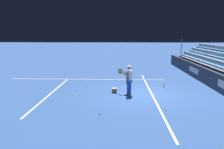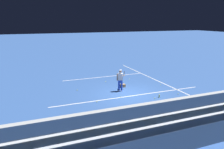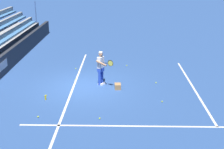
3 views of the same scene
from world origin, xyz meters
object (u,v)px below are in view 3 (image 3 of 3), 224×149
at_px(tennis_ball_far_left, 38,117).
at_px(water_bottle, 45,98).
at_px(tennis_ball_near_player, 100,118).
at_px(tennis_ball_toward_net, 76,80).
at_px(tennis_ball_stray_back, 156,83).
at_px(tennis_ball_midcourt, 162,102).
at_px(tennis_player, 101,68).
at_px(ball_box_cardboard, 118,86).
at_px(tennis_ball_on_baseline, 76,69).
at_px(tennis_ball_by_box, 46,95).
at_px(tennis_ball_far_right, 127,65).

relative_size(tennis_ball_far_left, water_bottle, 0.30).
bearing_deg(tennis_ball_near_player, tennis_ball_toward_net, -160.74).
bearing_deg(tennis_ball_stray_back, tennis_ball_near_player, -33.31).
bearing_deg(tennis_ball_midcourt, tennis_player, -127.46).
relative_size(ball_box_cardboard, tennis_ball_far_left, 6.06).
bearing_deg(tennis_ball_midcourt, tennis_ball_on_baseline, -136.20).
bearing_deg(tennis_ball_midcourt, tennis_ball_by_box, -96.20).
xyz_separation_m(tennis_ball_stray_back, tennis_ball_on_baseline, (-2.28, -4.46, 0.00)).
xyz_separation_m(tennis_ball_on_baseline, water_bottle, (4.51, -0.78, 0.08)).
relative_size(tennis_ball_far_left, tennis_ball_near_player, 1.00).
height_order(tennis_player, tennis_ball_far_left, tennis_player).
xyz_separation_m(tennis_ball_stray_back, water_bottle, (2.23, -5.24, 0.08)).
relative_size(tennis_ball_far_left, tennis_ball_stray_back, 1.00).
distance_m(tennis_ball_far_left, tennis_ball_stray_back, 6.51).
bearing_deg(tennis_ball_near_player, tennis_ball_stray_back, 146.69).
bearing_deg(tennis_ball_by_box, tennis_ball_near_player, 49.39).
distance_m(tennis_ball_midcourt, tennis_ball_far_right, 5.53).
relative_size(ball_box_cardboard, tennis_ball_on_baseline, 6.06).
relative_size(tennis_player, tennis_ball_near_player, 25.98).
height_order(ball_box_cardboard, tennis_ball_by_box, ball_box_cardboard).
bearing_deg(water_bottle, ball_box_cardboard, 113.57).
relative_size(tennis_ball_far_left, tennis_ball_on_baseline, 1.00).
bearing_deg(tennis_player, tennis_ball_toward_net, -112.38).
relative_size(tennis_ball_by_box, tennis_ball_far_right, 1.00).
bearing_deg(tennis_ball_by_box, tennis_player, 122.53).
height_order(ball_box_cardboard, tennis_ball_far_right, ball_box_cardboard).
height_order(tennis_ball_far_left, tennis_ball_near_player, same).
relative_size(tennis_player, tennis_ball_stray_back, 25.98).
relative_size(ball_box_cardboard, water_bottle, 1.82).
distance_m(tennis_ball_toward_net, tennis_ball_on_baseline, 1.93).
height_order(tennis_ball_near_player, tennis_ball_on_baseline, same).
height_order(tennis_player, tennis_ball_near_player, tennis_player).
height_order(tennis_ball_far_right, tennis_ball_on_baseline, same).
xyz_separation_m(tennis_ball_by_box, tennis_ball_far_right, (-4.76, 3.87, 0.00)).
bearing_deg(tennis_ball_far_right, tennis_ball_far_left, -28.08).
bearing_deg(tennis_ball_stray_back, tennis_ball_far_left, -52.29).
relative_size(ball_box_cardboard, tennis_ball_midcourt, 6.06).
xyz_separation_m(tennis_ball_by_box, tennis_ball_stray_back, (-1.80, 5.32, 0.00)).
xyz_separation_m(tennis_ball_midcourt, tennis_ball_on_baseline, (-4.66, -4.47, 0.00)).
bearing_deg(tennis_ball_stray_back, tennis_ball_toward_net, -94.96).
relative_size(tennis_player, tennis_ball_midcourt, 25.98).
relative_size(tennis_ball_on_baseline, water_bottle, 0.30).
relative_size(ball_box_cardboard, tennis_ball_by_box, 6.06).
xyz_separation_m(tennis_ball_toward_net, water_bottle, (2.59, -1.02, 0.08)).
bearing_deg(tennis_ball_midcourt, tennis_ball_stray_back, -179.85).
height_order(tennis_ball_midcourt, tennis_ball_by_box, same).
xyz_separation_m(tennis_ball_near_player, water_bottle, (-1.84, -2.57, 0.08)).
distance_m(tennis_ball_far_right, tennis_ball_on_baseline, 3.09).
distance_m(ball_box_cardboard, tennis_ball_far_left, 4.49).
bearing_deg(tennis_ball_on_baseline, ball_box_cardboard, 38.81).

